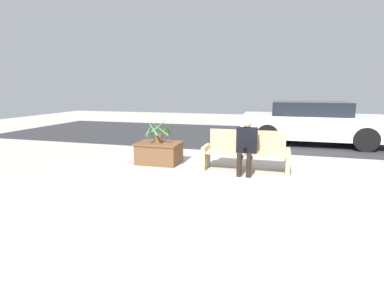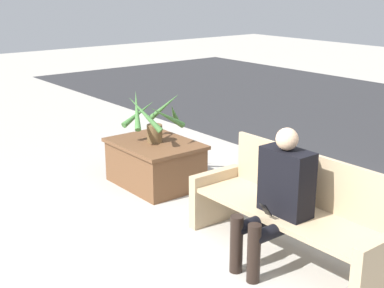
{
  "view_description": "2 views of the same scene",
  "coord_description": "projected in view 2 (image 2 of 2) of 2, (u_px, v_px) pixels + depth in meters",
  "views": [
    {
      "loc": [
        0.68,
        -6.08,
        1.79
      ],
      "look_at": [
        -1.16,
        0.41,
        0.53
      ],
      "focal_mm": 28.0,
      "sensor_mm": 36.0,
      "label": 1
    },
    {
      "loc": [
        2.76,
        -2.75,
        2.22
      ],
      "look_at": [
        -1.33,
        0.5,
        0.65
      ],
      "focal_mm": 50.0,
      "sensor_mm": 36.0,
      "label": 2
    }
  ],
  "objects": [
    {
      "name": "planter_box",
      "position": [
        155.0,
        162.0,
        6.09
      ],
      "size": [
        1.04,
        0.78,
        0.51
      ],
      "color": "brown",
      "rests_on": "ground_plane"
    },
    {
      "name": "person_seated",
      "position": [
        278.0,
        193.0,
        4.26
      ],
      "size": [
        0.43,
        0.61,
        1.15
      ],
      "color": "black",
      "rests_on": "ground_plane"
    },
    {
      "name": "potted_plant",
      "position": [
        154.0,
        118.0,
        5.94
      ],
      "size": [
        0.67,
        0.66,
        0.58
      ],
      "color": "brown",
      "rests_on": "planter_box"
    },
    {
      "name": "ground_plane",
      "position": [
        245.0,
        268.0,
        4.35
      ],
      "size": [
        30.0,
        30.0,
        0.0
      ],
      "primitive_type": "plane",
      "color": "#ADA89E"
    },
    {
      "name": "bench",
      "position": [
        291.0,
        211.0,
        4.47
      ],
      "size": [
        1.87,
        0.58,
        0.87
      ],
      "color": "tan",
      "rests_on": "ground_plane"
    }
  ]
}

